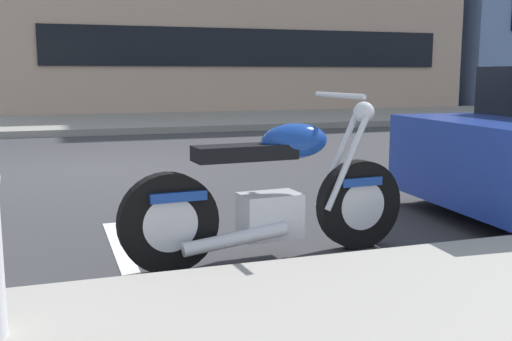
% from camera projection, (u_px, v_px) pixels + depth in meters
% --- Properties ---
extents(ground_plane, '(260.00, 260.00, 0.00)m').
position_uv_depth(ground_plane, '(88.00, 172.00, 7.79)').
color(ground_plane, '#333335').
extents(sidewalk_far_curb, '(120.00, 5.00, 0.14)m').
position_uv_depth(sidewalk_far_curb, '(485.00, 113.00, 18.23)').
color(sidewalk_far_curb, gray).
rests_on(sidewalk_far_curb, ground).
extents(parking_stall_stripe, '(0.12, 2.20, 0.01)m').
position_uv_depth(parking_stall_stripe, '(126.00, 261.00, 4.06)').
color(parking_stall_stripe, silver).
rests_on(parking_stall_stripe, ground).
extents(parked_motorcycle, '(2.04, 0.62, 1.12)m').
position_uv_depth(parked_motorcycle, '(273.00, 197.00, 4.06)').
color(parked_motorcycle, black).
rests_on(parked_motorcycle, ground).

